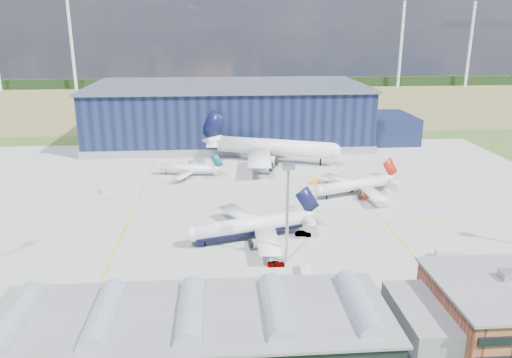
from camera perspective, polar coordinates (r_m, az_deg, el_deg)
name	(u,v)px	position (r m, az deg, el deg)	size (l,w,h in m)	color
ground	(237,215)	(141.78, -2.17, -4.11)	(600.00, 600.00, 0.00)	#395A21
apron	(236,203)	(151.12, -2.33, -2.72)	(220.00, 160.00, 0.08)	#959691
farmland	(224,101)	(355.75, -3.64, 8.89)	(600.00, 220.00, 0.01)	olive
treeline	(223,83)	(434.59, -3.82, 10.94)	(600.00, 8.00, 8.00)	black
hangar	(235,116)	(230.38, -2.47, 7.24)	(145.00, 62.00, 26.10)	black
glass_concourse	(213,327)	(86.49, -4.96, -16.50)	(78.00, 23.00, 8.60)	black
light_mast_center	(288,198)	(109.20, 3.64, -2.15)	(2.60, 2.60, 23.00)	silver
airliner_navy	(249,217)	(123.76, -0.81, -4.42)	(36.40, 35.60, 11.87)	white
airliner_red	(354,179)	(159.07, 11.17, -0.05)	(31.87, 31.18, 10.39)	white
airliner_widebody	(275,139)	(192.87, 2.13, 4.61)	(57.77, 56.51, 18.84)	white
airliner_regional	(187,165)	(178.54, -7.94, 1.63)	(24.86, 24.32, 8.11)	white
gse_tug_a	(272,227)	(131.66, 1.81, -5.51)	(2.10, 3.43, 1.43)	gold
gse_van_a	(448,254)	(123.83, 21.13, -8.00)	(2.48, 5.69, 2.48)	silver
gse_tug_c	(315,182)	(169.79, 6.76, -0.31)	(2.09, 3.35, 1.47)	gold
gse_cart_b	(103,191)	(166.85, -17.06, -1.31)	(2.12, 3.18, 1.38)	silver
airstair	(302,278)	(105.24, 5.23, -11.18)	(2.07, 5.18, 3.32)	silver
car_a	(276,264)	(112.76, 2.33, -9.64)	(1.56, 3.88, 1.32)	#99999E
car_b	(303,234)	(128.15, 5.40, -6.26)	(1.43, 4.10, 1.35)	#99999E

